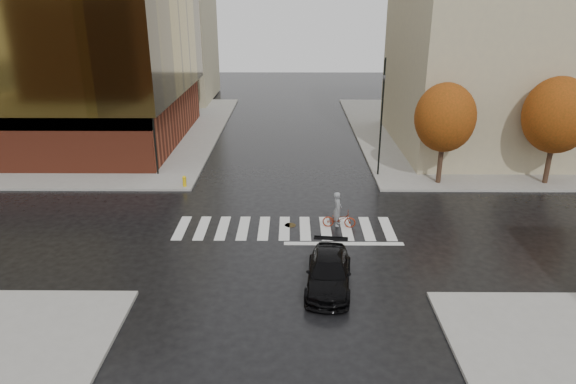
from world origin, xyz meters
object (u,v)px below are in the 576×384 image
sedan (329,273)px  traffic_light_nw (153,122)px  traffic_light_ne (382,109)px  cyclist (339,215)px  fire_hydrant (184,181)px

sedan → traffic_light_nw: 18.21m
traffic_light_nw → traffic_light_ne: (15.14, 0.00, 0.88)m
cyclist → traffic_light_ne: size_ratio=0.26×
sedan → traffic_light_nw: traffic_light_nw is taller
traffic_light_nw → fire_hydrant: size_ratio=9.12×
cyclist → fire_hydrant: 11.04m
cyclist → fire_hydrant: bearing=63.7°
cyclist → traffic_light_nw: (-11.72, 8.32, 3.09)m
sedan → traffic_light_ne: bearing=79.2°
cyclist → traffic_light_nw: size_ratio=0.31×
traffic_light_nw → sedan: bearing=47.9°
fire_hydrant → sedan: bearing=-54.4°
cyclist → traffic_light_ne: (3.42, 8.32, 3.97)m
sedan → fire_hydrant: bearing=131.7°
sedan → fire_hydrant: (-8.46, 11.82, -0.12)m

